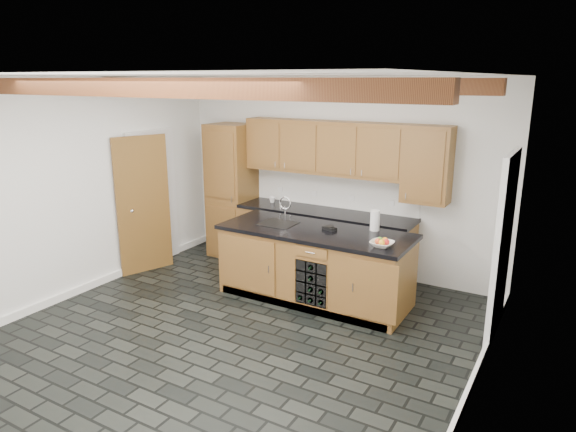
% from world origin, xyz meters
% --- Properties ---
extents(ground, '(5.00, 5.00, 0.00)m').
position_xyz_m(ground, '(0.00, 0.00, 0.00)').
color(ground, black).
rests_on(ground, ground).
extents(room_shell, '(5.01, 5.00, 5.00)m').
position_xyz_m(room_shell, '(-0.09, 0.53, 1.53)').
color(room_shell, white).
rests_on(room_shell, ground).
extents(back_cabinetry, '(3.65, 0.62, 2.20)m').
position_xyz_m(back_cabinetry, '(-0.38, 2.24, 0.98)').
color(back_cabinetry, brown).
rests_on(back_cabinetry, ground).
extents(island, '(2.48, 0.96, 0.93)m').
position_xyz_m(island, '(0.31, 1.28, 0.46)').
color(island, brown).
rests_on(island, ground).
extents(faucet, '(0.45, 0.40, 0.34)m').
position_xyz_m(faucet, '(-0.25, 1.33, 0.96)').
color(faucet, black).
rests_on(faucet, island).
extents(kitchen_scale, '(0.19, 0.14, 0.05)m').
position_xyz_m(kitchen_scale, '(0.45, 1.38, 0.96)').
color(kitchen_scale, black).
rests_on(kitchen_scale, island).
extents(fruit_bowl, '(0.28, 0.28, 0.06)m').
position_xyz_m(fruit_bowl, '(1.26, 1.08, 0.96)').
color(fruit_bowl, white).
rests_on(fruit_bowl, island).
extents(fruit_cluster, '(0.16, 0.17, 0.07)m').
position_xyz_m(fruit_cluster, '(1.26, 1.08, 1.00)').
color(fruit_cluster, red).
rests_on(fruit_cluster, fruit_bowl).
extents(paper_towel, '(0.12, 0.12, 0.26)m').
position_xyz_m(paper_towel, '(0.95, 1.65, 1.06)').
color(paper_towel, white).
rests_on(paper_towel, island).
extents(mug, '(0.11, 0.11, 0.09)m').
position_xyz_m(mug, '(-0.95, 2.27, 0.97)').
color(mug, white).
rests_on(mug, back_cabinetry).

